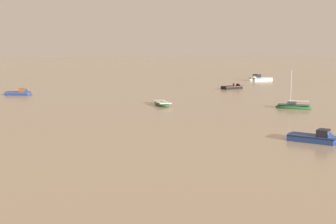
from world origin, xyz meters
TOP-DOWN VIEW (x-y plane):
  - motorboat_moored_1 at (30.75, 68.19)m, footprint 4.73×1.83m
  - motorboat_moored_2 at (3.94, 29.04)m, footprint 3.00×4.50m
  - motorboat_moored_3 at (49.59, 80.78)m, footprint 6.29×2.93m
  - rowboat_moored_5 at (6.16, 55.40)m, footprint 2.97×4.91m
  - motorboat_moored_4 at (-5.57, 78.65)m, footprint 4.38×4.08m
  - sailboat_moored_1 at (18.05, 43.63)m, footprint 3.61×4.48m

SIDE VIEW (x-z plane):
  - rowboat_moored_5 at x=6.16m, z-range -0.17..0.57m
  - sailboat_moored_1 at x=18.05m, z-range -2.28..2.71m
  - motorboat_moored_1 at x=30.75m, z-range -0.58..1.01m
  - motorboat_moored_2 at x=3.94m, z-range -0.56..1.05m
  - motorboat_moored_4 at x=-5.57m, z-range -0.59..1.10m
  - motorboat_moored_3 at x=49.59m, z-range -0.80..1.50m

